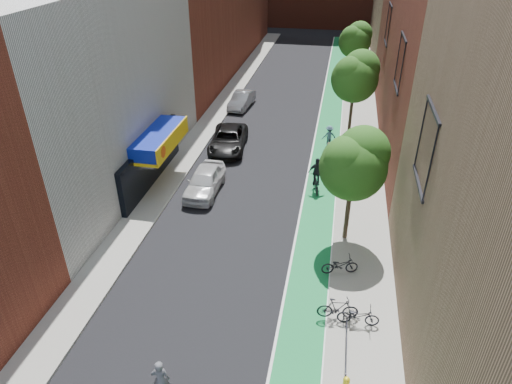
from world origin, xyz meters
The scene contains 18 objects.
ground centered at (0.00, 0.00, 0.00)m, with size 160.00×160.00×0.00m, color black.
bike_lane centered at (4.00, 26.00, 0.01)m, with size 2.00×68.00×0.01m, color #15773B.
sidewalk_left centered at (-6.00, 26.00, 0.07)m, with size 2.00×68.00×0.15m, color gray.
sidewalk_right centered at (6.50, 26.00, 0.07)m, with size 3.00×68.00×0.15m, color gray.
building_left_white centered at (-11.00, 14.00, 6.00)m, with size 8.00×20.00×12.00m, color silver.
tree_near centered at (5.65, 10.02, 4.66)m, with size 3.40×3.36×6.42m.
tree_mid centered at (5.65, 24.02, 4.89)m, with size 3.55×3.53×6.74m.
tree_far centered at (5.65, 38.02, 4.50)m, with size 3.30×3.25×6.21m.
parked_car_white centered at (-3.18, 13.43, 0.79)m, with size 1.86×4.63×1.58m, color silver.
parked_car_black centered at (-3.23, 19.83, 0.76)m, with size 2.52×5.46×1.52m, color black.
parked_car_silver centered at (-4.13, 28.68, 0.71)m, with size 1.50×4.31×1.42m, color gray.
cyclist_lane_near centered at (4.23, 18.18, 0.82)m, with size 0.77×1.50×1.90m.
cyclist_lane_mid centered at (3.68, 14.94, 0.84)m, with size 1.15×1.91×2.22m.
cyclist_lane_far centered at (4.14, 21.04, 0.84)m, with size 1.09×1.73×1.91m.
parked_bike_near centered at (6.26, 3.87, 0.61)m, with size 0.61×1.75×0.92m, color black.
parked_bike_mid centered at (5.40, 4.06, 0.68)m, with size 0.50×1.77×1.06m, color black.
parked_bike_far centered at (5.40, 7.01, 0.62)m, with size 0.62×1.78×0.94m, color black.
fire_hydrant centered at (5.83, 0.53, 0.53)m, with size 0.25×0.25×0.72m.
Camera 1 is at (4.61, -10.37, 14.81)m, focal length 32.00 mm.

